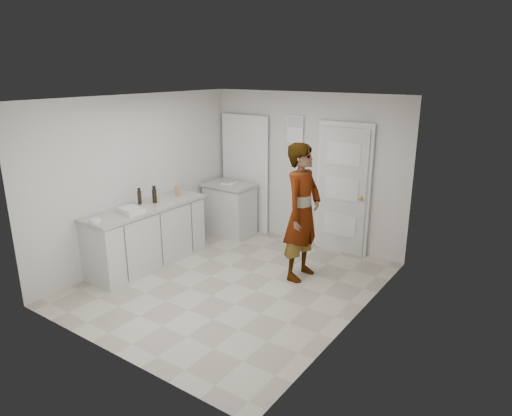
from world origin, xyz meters
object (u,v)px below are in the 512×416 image
Objects in this scene: oil_cruet_b at (139,196)px; oil_cruet_a at (154,195)px; person at (302,212)px; baking_dish at (131,210)px; egg_bowl at (95,221)px; spice_jar at (158,200)px; cake_mix_box at (178,191)px.

oil_cruet_a is at bearing 54.98° from oil_cruet_b.
person is 4.80× the size of baking_dish.
egg_bowl is (-2.04, -1.85, -0.01)m from person.
baking_dish is at bearing -83.48° from spice_jar.
egg_bowl is at bearing -93.04° from baking_dish.
person is 13.69× the size of egg_bowl.
spice_jar reaches higher than egg_bowl.
oil_cruet_a reaches higher than egg_bowl.
oil_cruet_b is 1.82× the size of egg_bowl.
spice_jar reaches higher than baking_dish.
person is 7.53× the size of oil_cruet_b.
cake_mix_box reaches higher than egg_bowl.
oil_cruet_b is (-0.14, -0.65, 0.04)m from cake_mix_box.
cake_mix_box is 2.01× the size of spice_jar.
person reaches higher than oil_cruet_b.
egg_bowl is at bearing -92.40° from cake_mix_box.
spice_jar is (0.00, -0.42, -0.04)m from cake_mix_box.
oil_cruet_b is at bearing -122.04° from spice_jar.
baking_dish is at bearing -58.77° from oil_cruet_b.
baking_dish is at bearing 122.45° from person.
person is 2.20m from spice_jar.
baking_dish is (0.06, -0.56, -0.01)m from spice_jar.
oil_cruet_a is at bearing -108.66° from spice_jar.
person reaches higher than baking_dish.
cake_mix_box reaches higher than spice_jar.
person is 23.52× the size of spice_jar.
cake_mix_box is 0.41× the size of baking_dish.
oil_cruet_b is 0.41m from baking_dish.
spice_jar is 0.30× the size of oil_cruet_a.
person reaches higher than spice_jar.
baking_dish is (-2.01, -1.28, -0.00)m from person.
oil_cruet_a reaches higher than oil_cruet_b.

